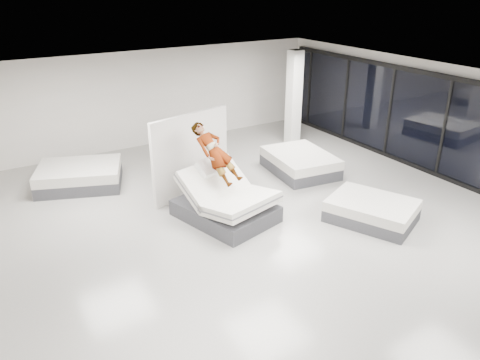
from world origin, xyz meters
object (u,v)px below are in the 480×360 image
at_px(hero_bed, 226,203).
at_px(flat_bed_right_far, 300,163).
at_px(divider_panel, 191,155).
at_px(column, 294,99).
at_px(flat_bed_left_far, 80,176).
at_px(remote, 233,173).
at_px(person, 216,163).
at_px(flat_bed_right_near, 372,211).

distance_m(hero_bed, flat_bed_right_far, 3.61).
bearing_deg(divider_panel, column, 7.98).
height_order(flat_bed_left_far, column, column).
relative_size(hero_bed, flat_bed_right_far, 1.11).
distance_m(remote, flat_bed_left_far, 4.71).
xyz_separation_m(hero_bed, divider_panel, (-0.09, 1.66, 0.69)).
relative_size(hero_bed, person, 1.52).
height_order(remote, flat_bed_left_far, remote).
distance_m(hero_bed, divider_panel, 1.80).
relative_size(flat_bed_left_far, column, 0.82).
bearing_deg(flat_bed_right_near, person, 143.84).
relative_size(flat_bed_right_far, flat_bed_right_near, 0.99).
bearing_deg(flat_bed_left_far, column, -1.08).
xyz_separation_m(flat_bed_right_near, flat_bed_left_far, (-5.46, 5.63, 0.04)).
relative_size(flat_bed_right_near, flat_bed_left_far, 0.90).
bearing_deg(flat_bed_right_far, flat_bed_right_near, -96.92).
bearing_deg(flat_bed_left_far, flat_bed_right_far, -21.71).
bearing_deg(flat_bed_right_far, remote, -155.94).
relative_size(flat_bed_right_far, column, 0.73).
relative_size(divider_panel, column, 0.77).
height_order(hero_bed, divider_panel, divider_panel).
bearing_deg(flat_bed_right_far, hero_bed, -156.89).
bearing_deg(remote, divider_panel, 86.10).
bearing_deg(hero_bed, flat_bed_right_near, -32.78).
bearing_deg(flat_bed_right_near, flat_bed_left_far, 134.12).
bearing_deg(hero_bed, person, 104.76).
bearing_deg(person, flat_bed_left_far, 110.82).
distance_m(flat_bed_right_far, flat_bed_left_far, 6.31).
height_order(divider_panel, flat_bed_right_near, divider_panel).
xyz_separation_m(hero_bed, flat_bed_right_near, (2.92, -1.88, -0.16)).
distance_m(person, column, 5.79).
bearing_deg(remote, flat_bed_left_far, 111.83).
distance_m(hero_bed, remote, 0.75).
bearing_deg(flat_bed_left_far, divider_panel, -40.56).
bearing_deg(flat_bed_right_near, flat_bed_right_far, 83.08).
xyz_separation_m(hero_bed, person, (-0.08, 0.31, 0.92)).
relative_size(flat_bed_right_near, column, 0.73).
bearing_deg(column, hero_bed, -142.27).
distance_m(flat_bed_left_far, column, 7.33).
bearing_deg(remote, flat_bed_right_far, 9.30).
height_order(person, flat_bed_right_far, person).
height_order(hero_bed, flat_bed_right_far, hero_bed).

